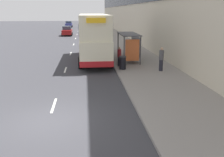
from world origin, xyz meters
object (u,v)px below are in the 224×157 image
(car_1, at_px, (88,24))
(car_2, at_px, (69,24))
(pedestrian_at_shelter, at_px, (135,45))
(double_decker_bus_near, at_px, (94,37))
(bus_shelter, at_px, (131,42))
(pedestrian_2, at_px, (119,56))
(car_0, at_px, (67,31))
(pedestrian_1, at_px, (161,59))
(litter_bin, at_px, (123,63))

(car_1, relative_size, car_2, 1.02)
(car_1, distance_m, pedestrian_at_shelter, 48.54)
(double_decker_bus_near, relative_size, car_2, 2.52)
(car_2, distance_m, pedestrian_at_shelter, 48.68)
(bus_shelter, height_order, double_decker_bus_near, double_decker_bus_near)
(pedestrian_2, bearing_deg, car_0, 102.30)
(car_1, height_order, pedestrian_1, pedestrian_1)
(bus_shelter, height_order, pedestrian_2, bus_shelter)
(car_1, bearing_deg, pedestrian_at_shelter, -84.62)
(double_decker_bus_near, xyz_separation_m, pedestrian_at_shelter, (4.55, 3.01, -1.28))
(double_decker_bus_near, bearing_deg, bus_shelter, -19.05)
(pedestrian_at_shelter, bearing_deg, pedestrian_1, -87.31)
(double_decker_bus_near, bearing_deg, car_2, 96.16)
(car_2, bearing_deg, bus_shelter, 99.60)
(car_1, bearing_deg, pedestrian_1, -85.01)
(car_2, bearing_deg, car_0, 92.76)
(car_0, height_order, pedestrian_1, pedestrian_1)
(litter_bin, bearing_deg, double_decker_bus_near, 115.54)
(pedestrian_at_shelter, bearing_deg, pedestrian_2, -112.71)
(car_0, height_order, pedestrian_2, car_0)
(car_2, distance_m, pedestrian_1, 56.79)
(pedestrian_at_shelter, relative_size, litter_bin, 1.61)
(bus_shelter, relative_size, pedestrian_1, 2.31)
(bus_shelter, distance_m, car_2, 52.53)
(bus_shelter, distance_m, car_0, 27.56)
(pedestrian_at_shelter, bearing_deg, car_0, 111.48)
(pedestrian_at_shelter, bearing_deg, car_2, 101.87)
(pedestrian_2, bearing_deg, double_decker_bus_near, 122.04)
(pedestrian_at_shelter, bearing_deg, double_decker_bus_near, -146.49)
(bus_shelter, relative_size, pedestrian_2, 2.61)
(car_0, bearing_deg, car_2, -87.24)
(pedestrian_2, bearing_deg, car_2, 97.87)
(car_1, distance_m, litter_bin, 55.72)
(bus_shelter, xyz_separation_m, car_0, (-7.54, 26.49, -1.00))
(car_1, bearing_deg, litter_bin, -87.86)
(car_0, bearing_deg, car_1, -99.27)
(car_2, height_order, litter_bin, car_2)
(pedestrian_1, bearing_deg, pedestrian_2, 145.46)
(pedestrian_1, bearing_deg, car_0, 106.72)
(double_decker_bus_near, bearing_deg, pedestrian_1, -46.44)
(pedestrian_1, relative_size, pedestrian_2, 1.13)
(pedestrian_at_shelter, bearing_deg, litter_bin, -108.57)
(car_1, bearing_deg, car_0, -99.27)
(double_decker_bus_near, height_order, pedestrian_2, double_decker_bus_near)
(car_0, relative_size, car_1, 0.96)
(car_0, height_order, car_1, car_0)
(car_0, bearing_deg, double_decker_bus_near, 99.51)
(double_decker_bus_near, distance_m, car_1, 51.36)
(pedestrian_1, bearing_deg, double_decker_bus_near, 133.56)
(pedestrian_1, height_order, pedestrian_2, pedestrian_1)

